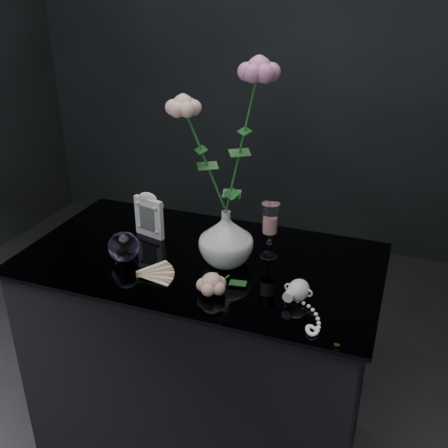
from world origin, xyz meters
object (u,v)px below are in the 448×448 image
at_px(vase, 226,238).
at_px(pearl_jar, 298,289).
at_px(loose_rose, 212,284).
at_px(paperweight, 124,247).
at_px(wine_glass, 270,231).
at_px(picture_frame, 149,214).

bearing_deg(vase, pearl_jar, -24.67).
xyz_separation_m(loose_rose, pearl_jar, (0.22, 0.05, -0.00)).
xyz_separation_m(vase, pearl_jar, (0.24, -0.11, -0.05)).
bearing_deg(paperweight, loose_rose, -13.84).
bearing_deg(vase, wine_glass, 36.75).
bearing_deg(loose_rose, picture_frame, 162.49).
bearing_deg(loose_rose, pearl_jar, 34.66).
height_order(vase, picture_frame, vase).
bearing_deg(picture_frame, loose_rose, -23.81).
xyz_separation_m(vase, picture_frame, (-0.29, 0.08, -0.01)).
distance_m(vase, loose_rose, 0.17).
height_order(picture_frame, loose_rose, picture_frame).
bearing_deg(paperweight, vase, 17.20).
xyz_separation_m(paperweight, loose_rose, (0.30, -0.07, -0.02)).
relative_size(wine_glass, picture_frame, 1.15).
bearing_deg(picture_frame, wine_glass, 14.17).
height_order(paperweight, pearl_jar, paperweight).
bearing_deg(pearl_jar, loose_rose, -156.77).
distance_m(wine_glass, pearl_jar, 0.24).
distance_m(picture_frame, loose_rose, 0.40).
xyz_separation_m(picture_frame, loose_rose, (0.31, -0.24, -0.04)).
bearing_deg(pearl_jar, vase, 164.79).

